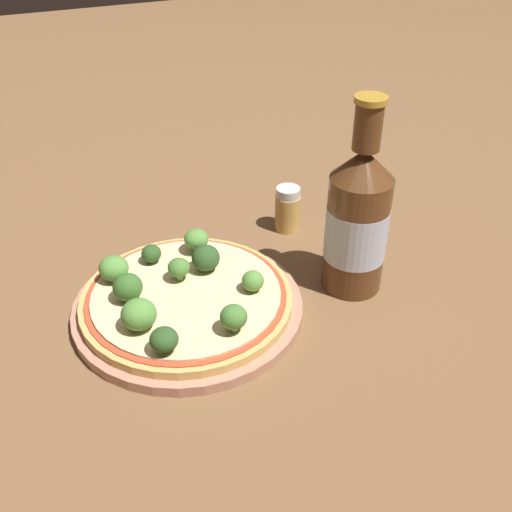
% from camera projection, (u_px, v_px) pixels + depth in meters
% --- Properties ---
extents(ground_plane, '(3.00, 3.00, 0.00)m').
position_uv_depth(ground_plane, '(172.00, 316.00, 0.65)').
color(ground_plane, brown).
extents(plate, '(0.25, 0.25, 0.01)m').
position_uv_depth(plate, '(190.00, 309.00, 0.64)').
color(plate, tan).
rests_on(plate, ground_plane).
extents(pizza, '(0.23, 0.23, 0.01)m').
position_uv_depth(pizza, '(188.00, 300.00, 0.64)').
color(pizza, tan).
rests_on(pizza, plate).
extents(broccoli_floret_0, '(0.03, 0.03, 0.03)m').
position_uv_depth(broccoli_floret_0, '(196.00, 239.00, 0.69)').
color(broccoli_floret_0, '#6B8E51').
rests_on(broccoli_floret_0, pizza).
extents(broccoli_floret_1, '(0.03, 0.03, 0.03)m').
position_uv_depth(broccoli_floret_1, '(128.00, 287.00, 0.62)').
color(broccoli_floret_1, '#6B8E51').
rests_on(broccoli_floret_1, pizza).
extents(broccoli_floret_2, '(0.02, 0.02, 0.02)m').
position_uv_depth(broccoli_floret_2, '(152.00, 253.00, 0.68)').
color(broccoli_floret_2, '#6B8E51').
rests_on(broccoli_floret_2, pizza).
extents(broccoli_floret_3, '(0.03, 0.03, 0.03)m').
position_uv_depth(broccoli_floret_3, '(164.00, 340.00, 0.55)').
color(broccoli_floret_3, '#6B8E51').
rests_on(broccoli_floret_3, pizza).
extents(broccoli_floret_4, '(0.04, 0.04, 0.03)m').
position_uv_depth(broccoli_floret_4, '(139.00, 314.00, 0.58)').
color(broccoli_floret_4, '#6B8E51').
rests_on(broccoli_floret_4, pizza).
extents(broccoli_floret_5, '(0.03, 0.03, 0.03)m').
position_uv_depth(broccoli_floret_5, '(114.00, 268.00, 0.65)').
color(broccoli_floret_5, '#6B8E51').
rests_on(broccoli_floret_5, pizza).
extents(broccoli_floret_6, '(0.03, 0.03, 0.03)m').
position_uv_depth(broccoli_floret_6, '(206.00, 258.00, 0.66)').
color(broccoli_floret_6, '#6B8E51').
rests_on(broccoli_floret_6, pizza).
extents(broccoli_floret_7, '(0.02, 0.02, 0.03)m').
position_uv_depth(broccoli_floret_7, '(179.00, 268.00, 0.65)').
color(broccoli_floret_7, '#6B8E51').
rests_on(broccoli_floret_7, pizza).
extents(broccoli_floret_8, '(0.03, 0.03, 0.03)m').
position_uv_depth(broccoli_floret_8, '(234.00, 317.00, 0.58)').
color(broccoli_floret_8, '#6B8E51').
rests_on(broccoli_floret_8, pizza).
extents(broccoli_floret_9, '(0.02, 0.02, 0.02)m').
position_uv_depth(broccoli_floret_9, '(253.00, 281.00, 0.63)').
color(broccoli_floret_9, '#6B8E51').
rests_on(broccoli_floret_9, pizza).
extents(beer_bottle, '(0.07, 0.07, 0.22)m').
position_uv_depth(beer_bottle, '(357.00, 220.00, 0.64)').
color(beer_bottle, '#563319').
rests_on(beer_bottle, ground_plane).
extents(pepper_shaker, '(0.03, 0.03, 0.06)m').
position_uv_depth(pepper_shaker, '(288.00, 209.00, 0.77)').
color(pepper_shaker, tan).
rests_on(pepper_shaker, ground_plane).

